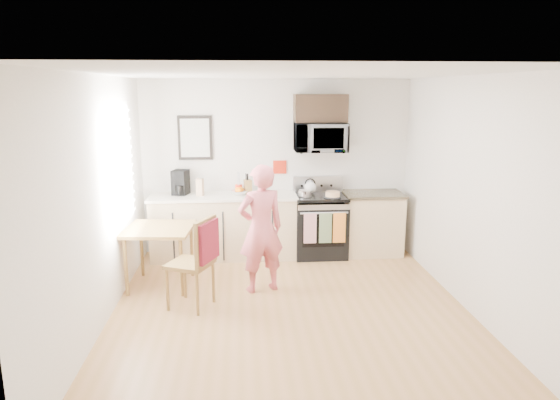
{
  "coord_description": "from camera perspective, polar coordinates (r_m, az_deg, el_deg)",
  "views": [
    {
      "loc": [
        -0.53,
        -5.15,
        2.44
      ],
      "look_at": [
        -0.05,
        1.0,
        1.08
      ],
      "focal_mm": 32.0,
      "sensor_mm": 36.0,
      "label": 1
    }
  ],
  "objects": [
    {
      "name": "right_wall",
      "position": [
        5.85,
        21.23,
        0.37
      ],
      "size": [
        0.04,
        4.6,
        2.6
      ],
      "primitive_type": "cube",
      "color": "silver",
      "rests_on": "floor"
    },
    {
      "name": "floor",
      "position": [
        5.73,
        1.28,
        -12.76
      ],
      "size": [
        4.6,
        4.6,
        0.0
      ],
      "primitive_type": "plane",
      "color": "#A2743E",
      "rests_on": "ground"
    },
    {
      "name": "knife_block",
      "position": [
        7.37,
        -3.7,
        1.53
      ],
      "size": [
        0.12,
        0.15,
        0.21
      ],
      "primitive_type": "cube",
      "rotation": [
        0.0,
        0.0,
        0.26
      ],
      "color": "brown",
      "rests_on": "countertop_left"
    },
    {
      "name": "coffee_maker",
      "position": [
        7.42,
        -11.3,
        1.91
      ],
      "size": [
        0.26,
        0.33,
        0.36
      ],
      "rotation": [
        0.0,
        0.0,
        -0.26
      ],
      "color": "black",
      "rests_on": "countertop_left"
    },
    {
      "name": "cabinet_left",
      "position": [
        7.43,
        -6.42,
        -3.14
      ],
      "size": [
        2.1,
        0.6,
        0.9
      ],
      "primitive_type": "cube",
      "color": "tan",
      "rests_on": "floor"
    },
    {
      "name": "pot",
      "position": [
        7.24,
        2.87,
        0.76
      ],
      "size": [
        0.19,
        0.32,
        0.09
      ],
      "rotation": [
        0.0,
        0.0,
        -0.1
      ],
      "color": "#B3B3B8",
      "rests_on": "range"
    },
    {
      "name": "chair",
      "position": [
        5.66,
        -8.99,
        -5.77
      ],
      "size": [
        0.63,
        0.6,
        1.06
      ],
      "rotation": [
        0.0,
        0.0,
        -0.43
      ],
      "color": "brown",
      "rests_on": "floor"
    },
    {
      "name": "window",
      "position": [
        6.19,
        -17.88,
        3.59
      ],
      "size": [
        0.06,
        1.4,
        1.5
      ],
      "color": "white",
      "rests_on": "left_wall"
    },
    {
      "name": "upper_cabinet",
      "position": [
        7.37,
        4.64,
        10.42
      ],
      "size": [
        0.76,
        0.35,
        0.4
      ],
      "primitive_type": "cube",
      "color": "black",
      "rests_on": "back_wall"
    },
    {
      "name": "wall_trivet",
      "position": [
        7.55,
        -0.03,
        3.79
      ],
      "size": [
        0.2,
        0.02,
        0.2
      ],
      "primitive_type": "cube",
      "color": "red",
      "rests_on": "back_wall"
    },
    {
      "name": "milk_carton",
      "position": [
        7.3,
        -9.13,
        1.44
      ],
      "size": [
        0.12,
        0.12,
        0.25
      ],
      "primitive_type": "cube",
      "rotation": [
        0.0,
        0.0,
        -0.29
      ],
      "color": "tan",
      "rests_on": "countertop_left"
    },
    {
      "name": "kettle",
      "position": [
        7.46,
        3.46,
        1.5
      ],
      "size": [
        0.18,
        0.18,
        0.23
      ],
      "color": "white",
      "rests_on": "range"
    },
    {
      "name": "left_wall",
      "position": [
        5.48,
        -19.95,
        -0.31
      ],
      "size": [
        0.04,
        4.6,
        2.6
      ],
      "primitive_type": "cube",
      "color": "silver",
      "rests_on": "floor"
    },
    {
      "name": "microwave",
      "position": [
        7.35,
        4.64,
        7.13
      ],
      "size": [
        0.76,
        0.51,
        0.42
      ],
      "primitive_type": "imported",
      "color": "#B3B3B8",
      "rests_on": "back_wall"
    },
    {
      "name": "countertop_left",
      "position": [
        7.32,
        -6.51,
        0.4
      ],
      "size": [
        2.14,
        0.64,
        0.04
      ],
      "primitive_type": "cube",
      "color": "#F0E8CE",
      "rests_on": "cabinet_left"
    },
    {
      "name": "utensil_crock",
      "position": [
        7.38,
        -4.74,
        1.73
      ],
      "size": [
        0.11,
        0.11,
        0.32
      ],
      "color": "red",
      "rests_on": "countertop_left"
    },
    {
      "name": "person",
      "position": [
        6.07,
        -2.19,
        -3.3
      ],
      "size": [
        0.67,
        0.54,
        1.58
      ],
      "primitive_type": "imported",
      "rotation": [
        0.0,
        0.0,
        3.46
      ],
      "color": "#BD344A",
      "rests_on": "floor"
    },
    {
      "name": "cake",
      "position": [
        7.22,
        6.03,
        0.61
      ],
      "size": [
        0.25,
        0.25,
        0.08
      ],
      "color": "black",
      "rests_on": "range"
    },
    {
      "name": "bread_bag",
      "position": [
        7.09,
        -1.51,
        0.68
      ],
      "size": [
        0.31,
        0.25,
        0.1
      ],
      "primitive_type": "cube",
      "rotation": [
        0.0,
        0.0,
        -0.5
      ],
      "color": "tan",
      "rests_on": "countertop_left"
    },
    {
      "name": "back_wall",
      "position": [
        7.56,
        -0.42,
        3.8
      ],
      "size": [
        4.0,
        0.04,
        2.6
      ],
      "primitive_type": "cube",
      "color": "silver",
      "rests_on": "floor"
    },
    {
      "name": "dining_table",
      "position": [
        6.43,
        -13.64,
        -3.84
      ],
      "size": [
        0.81,
        0.81,
        0.76
      ],
      "rotation": [
        0.0,
        0.0,
        -0.09
      ],
      "color": "brown",
      "rests_on": "floor"
    },
    {
      "name": "fruit_bowl",
      "position": [
        7.34,
        -4.7,
        0.99
      ],
      "size": [
        0.31,
        0.31,
        0.11
      ],
      "color": "white",
      "rests_on": "countertop_left"
    },
    {
      "name": "cabinet_right",
      "position": [
        7.68,
        10.47,
        -2.76
      ],
      "size": [
        0.84,
        0.6,
        0.9
      ],
      "primitive_type": "cube",
      "color": "tan",
      "rests_on": "floor"
    },
    {
      "name": "countertop_right",
      "position": [
        7.57,
        10.61,
        0.68
      ],
      "size": [
        0.88,
        0.64,
        0.04
      ],
      "primitive_type": "cube",
      "color": "black",
      "rests_on": "cabinet_right"
    },
    {
      "name": "front_wall",
      "position": [
        3.12,
        5.68,
        -9.09
      ],
      "size": [
        4.0,
        0.04,
        2.6
      ],
      "primitive_type": "cube",
      "color": "silver",
      "rests_on": "floor"
    },
    {
      "name": "wall_art",
      "position": [
        7.49,
        -9.68,
        7.01
      ],
      "size": [
        0.5,
        0.04,
        0.65
      ],
      "color": "black",
      "rests_on": "back_wall"
    },
    {
      "name": "range",
      "position": [
        7.49,
        4.59,
        -3.07
      ],
      "size": [
        0.76,
        0.7,
        1.16
      ],
      "color": "black",
      "rests_on": "floor"
    },
    {
      "name": "ceiling",
      "position": [
        5.18,
        1.42,
        14.23
      ],
      "size": [
        4.0,
        4.6,
        0.04
      ],
      "primitive_type": "cube",
      "color": "silver",
      "rests_on": "back_wall"
    }
  ]
}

